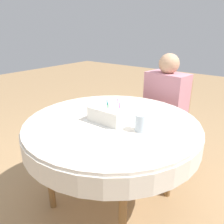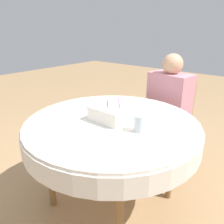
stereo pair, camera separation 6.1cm
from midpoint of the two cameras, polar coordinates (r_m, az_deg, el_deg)
The scene contains 7 objects.
ground_plane at distance 1.98m, azimuth 0.92°, elevation -22.07°, with size 12.00×12.00×0.00m, color #A37F56.
dining_table at distance 1.61m, azimuth 1.05°, elevation -4.96°, with size 1.26×1.26×0.73m.
chair at distance 2.41m, azimuth 15.84°, elevation -1.26°, with size 0.44×0.44×0.87m.
person at distance 2.28m, azimuth 15.17°, elevation 3.09°, with size 0.44×0.37×1.14m.
napkin at distance 1.59m, azimuth 1.31°, elevation -1.88°, with size 0.31×0.31×0.00m.
birthday_cake at distance 1.57m, azimuth 1.32°, elevation -0.12°, with size 0.26×0.26×0.14m.
drinking_glass at distance 1.40m, azimuth 8.52°, elevation -2.96°, with size 0.08×0.08×0.11m.
Camera 2 is at (0.93, -1.11, 1.36)m, focal length 35.00 mm.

